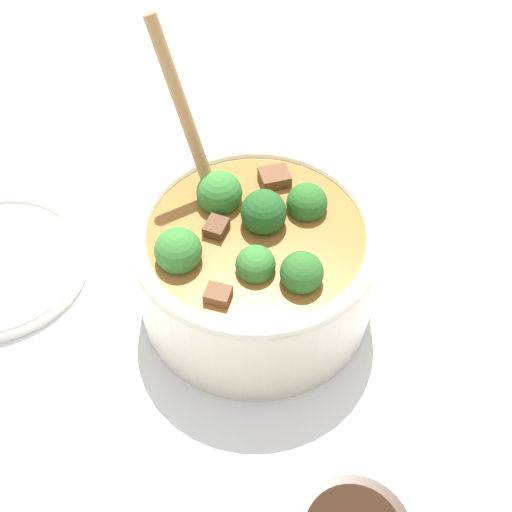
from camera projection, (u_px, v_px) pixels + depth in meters
ground_plane at (256, 300)px, 0.70m from camera, size 4.00×4.00×0.00m
stew_bowl at (255, 260)px, 0.65m from camera, size 0.22×0.24×0.26m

